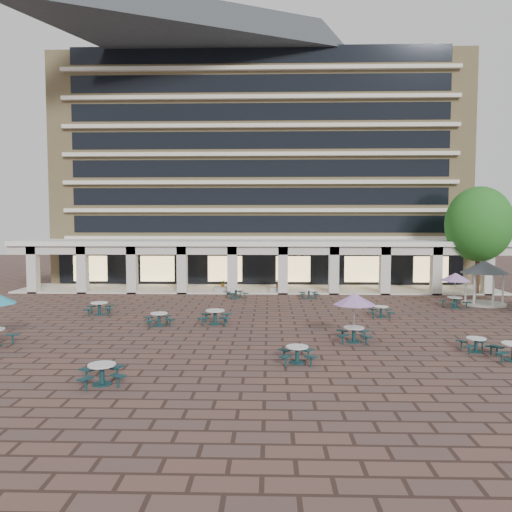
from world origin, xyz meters
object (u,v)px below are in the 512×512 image
object	(u,v)px
gazebo	(485,272)
planter_right	(279,287)
picnic_table_1	(102,372)
picnic_table_2	(297,353)
planter_left	(223,288)

from	to	relation	value
gazebo	planter_right	xyz separation A→B (m)	(-14.81, 5.52, -1.88)
picnic_table_1	picnic_table_2	world-z (taller)	picnic_table_1
picnic_table_1	gazebo	bearing A→B (deg)	21.31
picnic_table_2	planter_right	xyz separation A→B (m)	(-0.42, 20.87, 0.08)
picnic_table_1	gazebo	xyz separation A→B (m)	(21.81, 18.38, 1.93)
picnic_table_2	planter_right	size ratio (longest dim) A/B	1.10
gazebo	planter_left	size ratio (longest dim) A/B	2.27
picnic_table_2	gazebo	world-z (taller)	gazebo
picnic_table_1	gazebo	distance (m)	28.59
gazebo	planter_left	xyz separation A→B (m)	(-19.55, 5.52, -1.96)
planter_left	picnic_table_1	bearing A→B (deg)	-95.42
picnic_table_1	planter_left	size ratio (longest dim) A/B	1.37
gazebo	picnic_table_2	bearing A→B (deg)	-133.17
picnic_table_1	picnic_table_2	size ratio (longest dim) A/B	1.25
picnic_table_1	planter_right	size ratio (longest dim) A/B	1.37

